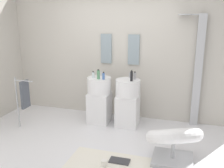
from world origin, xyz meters
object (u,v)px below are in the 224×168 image
shower_column (197,69)px  soap_bottle_green (98,75)px  magazine_charcoal (119,161)px  soap_bottle_clear (93,75)px  towel_rack (24,95)px  soap_bottle_black (132,76)px  pedestal_sink_right (128,102)px  coffee_mug (104,163)px  soap_bottle_grey (135,76)px  pedestal_sink_left (99,99)px  lounge_chair (174,139)px  soap_bottle_blue (104,76)px

shower_column → soap_bottle_green: shower_column is taller
magazine_charcoal → soap_bottle_clear: 1.75m
towel_rack → soap_bottle_black: soap_bottle_black is taller
pedestal_sink_right → towel_rack: (-1.76, -0.65, 0.16)m
coffee_mug → soap_bottle_green: (-0.54, 1.31, 0.92)m
towel_rack → soap_bottle_grey: size_ratio=6.74×
pedestal_sink_right → shower_column: 1.39m
pedestal_sink_left → pedestal_sink_right: size_ratio=1.00×
towel_rack → coffee_mug: bearing=-23.5°
magazine_charcoal → soap_bottle_grey: size_ratio=2.05×
magazine_charcoal → soap_bottle_green: size_ratio=1.59×
shower_column → coffee_mug: 2.39m
pedestal_sink_right → soap_bottle_grey: bearing=33.5°
lounge_chair → soap_bottle_grey: (-0.79, 1.09, 0.61)m
towel_rack → coffee_mug: towel_rack is taller
lounge_chair → coffee_mug: 1.02m
soap_bottle_blue → soap_bottle_clear: bearing=161.6°
pedestal_sink_right → soap_bottle_black: bearing=-45.7°
soap_bottle_clear → shower_column: bearing=13.0°
coffee_mug → soap_bottle_green: size_ratio=0.48×
pedestal_sink_right → soap_bottle_grey: (0.11, 0.07, 0.48)m
pedestal_sink_right → magazine_charcoal: bearing=-81.7°
soap_bottle_grey → soap_bottle_blue: 0.57m
magazine_charcoal → soap_bottle_green: 1.65m
coffee_mug → soap_bottle_clear: soap_bottle_clear is taller
coffee_mug → soap_bottle_green: bearing=112.5°
soap_bottle_clear → soap_bottle_blue: 0.24m
pedestal_sink_right → soap_bottle_green: (-0.53, -0.11, 0.50)m
shower_column → soap_bottle_green: (-1.72, -0.50, -0.10)m
pedestal_sink_right → coffee_mug: (0.01, -1.42, -0.42)m
pedestal_sink_left → soap_bottle_green: bearing=-76.6°
pedestal_sink_right → towel_rack: 1.89m
pedestal_sink_left → soap_bottle_grey: (0.66, 0.07, 0.48)m
towel_rack → soap_bottle_blue: 1.47m
coffee_mug → soap_bottle_blue: 1.65m
coffee_mug → towel_rack: bearing=156.5°
pedestal_sink_left → soap_bottle_black: size_ratio=5.10×
towel_rack → coffee_mug: (1.78, -0.77, -0.58)m
shower_column → soap_bottle_clear: (-1.85, -0.43, -0.13)m
shower_column → soap_bottle_clear: shower_column is taller
lounge_chair → soap_bottle_green: soap_bottle_green is taller
pedestal_sink_left → soap_bottle_black: 0.82m
shower_column → lounge_chair: shower_column is taller
coffee_mug → soap_bottle_blue: size_ratio=0.62×
magazine_charcoal → soap_bottle_grey: 1.62m
magazine_charcoal → coffee_mug: bearing=-136.0°
shower_column → soap_bottle_blue: shower_column is taller
shower_column → lounge_chair: size_ratio=1.97×
shower_column → soap_bottle_clear: bearing=-167.0°
pedestal_sink_right → magazine_charcoal: (0.18, -1.25, -0.45)m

